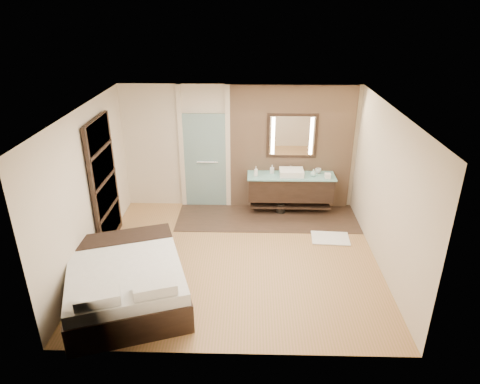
{
  "coord_description": "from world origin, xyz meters",
  "views": [
    {
      "loc": [
        0.23,
        -6.5,
        4.27
      ],
      "look_at": [
        0.05,
        0.6,
        1.05
      ],
      "focal_mm": 32.0,
      "sensor_mm": 36.0,
      "label": 1
    }
  ],
  "objects_px": {
    "mirror_unit": "(292,136)",
    "bed": "(126,281)",
    "waste_bin": "(281,208)",
    "vanity": "(291,187)"
  },
  "relations": [
    {
      "from": "mirror_unit",
      "to": "waste_bin",
      "type": "xyz_separation_m",
      "value": [
        -0.19,
        -0.31,
        -1.53
      ]
    },
    {
      "from": "vanity",
      "to": "mirror_unit",
      "type": "height_order",
      "value": "mirror_unit"
    },
    {
      "from": "mirror_unit",
      "to": "vanity",
      "type": "bearing_deg",
      "value": -90.0
    },
    {
      "from": "waste_bin",
      "to": "vanity",
      "type": "bearing_deg",
      "value": 19.27
    },
    {
      "from": "bed",
      "to": "waste_bin",
      "type": "bearing_deg",
      "value": 31.21
    },
    {
      "from": "vanity",
      "to": "waste_bin",
      "type": "bearing_deg",
      "value": -160.73
    },
    {
      "from": "bed",
      "to": "waste_bin",
      "type": "xyz_separation_m",
      "value": [
        2.55,
        3.01,
        -0.22
      ]
    },
    {
      "from": "vanity",
      "to": "bed",
      "type": "bearing_deg",
      "value": -131.77
    },
    {
      "from": "mirror_unit",
      "to": "bed",
      "type": "xyz_separation_m",
      "value": [
        -2.75,
        -3.31,
        -1.31
      ]
    },
    {
      "from": "mirror_unit",
      "to": "bed",
      "type": "bearing_deg",
      "value": -129.66
    }
  ]
}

